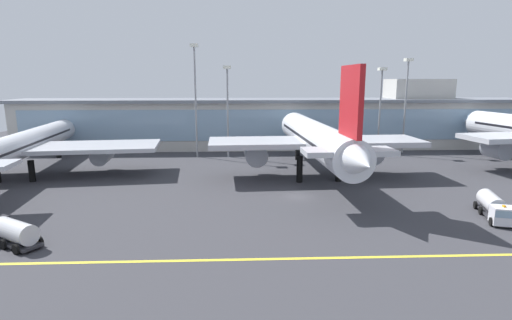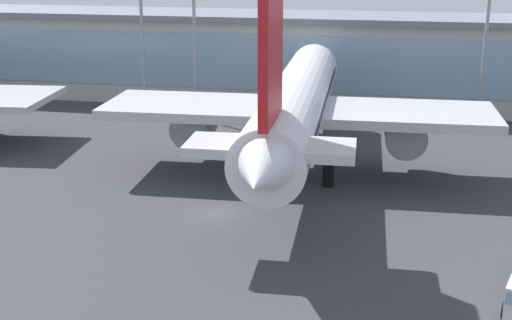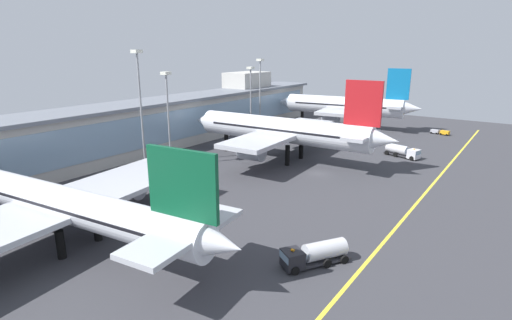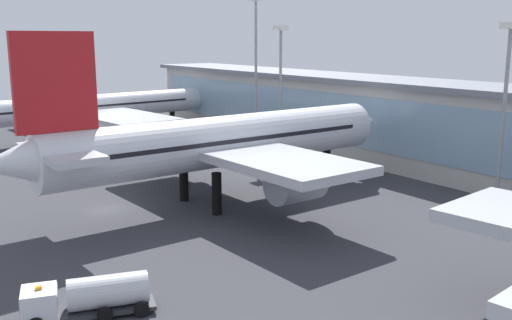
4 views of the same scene
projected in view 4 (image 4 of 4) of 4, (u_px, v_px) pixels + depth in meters
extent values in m
plane|color=#38383D|center=(108.00, 209.00, 67.36)|extent=(187.09, 187.09, 0.00)
cube|color=beige|center=(391.00, 123.00, 92.14)|extent=(133.64, 12.00, 12.33)
cube|color=#84A3BC|center=(364.00, 123.00, 88.65)|extent=(128.29, 0.20, 7.89)
cube|color=slate|center=(393.00, 82.00, 90.80)|extent=(136.64, 14.00, 0.80)
cylinder|color=black|center=(64.00, 128.00, 115.24)|extent=(1.10, 1.10, 3.87)
cylinder|color=black|center=(77.00, 132.00, 110.93)|extent=(1.10, 1.10, 3.87)
cylinder|color=black|center=(172.00, 119.00, 127.97)|extent=(1.10, 1.10, 3.87)
cylinder|color=silver|center=(89.00, 107.00, 114.83)|extent=(10.16, 50.89, 4.84)
cone|color=silver|center=(200.00, 98.00, 131.94)|extent=(5.03, 4.82, 4.60)
cube|color=#84A3BC|center=(187.00, 95.00, 129.55)|extent=(3.97, 3.75, 1.45)
cube|color=black|center=(89.00, 105.00, 114.76)|extent=(9.35, 42.83, 0.39)
cube|color=#B7BAC1|center=(89.00, 110.00, 114.95)|extent=(50.90, 17.36, 0.77)
cylinder|color=#999EA8|center=(69.00, 113.00, 126.87)|extent=(4.07, 6.91, 3.39)
cylinder|color=#999EA8|center=(133.00, 127.00, 106.15)|extent=(4.07, 6.91, 3.39)
cylinder|color=black|center=(184.00, 181.00, 70.56)|extent=(1.10, 1.10, 4.77)
cylinder|color=black|center=(217.00, 194.00, 64.98)|extent=(1.10, 1.10, 4.77)
cylinder|color=black|center=(326.00, 165.00, 79.81)|extent=(1.10, 1.10, 4.77)
cylinder|color=silver|center=(224.00, 141.00, 68.83)|extent=(7.99, 44.36, 5.97)
cone|color=silver|center=(363.00, 124.00, 82.99)|extent=(5.91, 5.63, 5.67)
cone|color=silver|center=(10.00, 163.00, 54.40)|extent=(5.37, 6.79, 5.07)
cube|color=#84A3BC|center=(346.00, 118.00, 80.66)|extent=(4.66, 4.38, 1.79)
cube|color=black|center=(224.00, 137.00, 68.74)|extent=(7.73, 37.31, 0.48)
cube|color=#B7BAC1|center=(224.00, 147.00, 68.98)|extent=(39.87, 12.39, 0.95)
cylinder|color=#999EA8|center=(188.00, 151.00, 79.00)|extent=(4.44, 5.92, 4.18)
cylinder|color=#999EA8|center=(296.00, 183.00, 61.81)|extent=(4.44, 5.92, 4.18)
cube|color=red|center=(55.00, 82.00, 55.72)|extent=(1.08, 7.97, 9.55)
cube|color=#B7BAC1|center=(60.00, 153.00, 57.12)|extent=(12.82, 5.43, 0.76)
cylinder|color=black|center=(37.00, 308.00, 41.46)|extent=(0.60, 1.14, 1.10)
cylinder|color=black|center=(105.00, 315.00, 40.43)|extent=(0.60, 1.14, 1.10)
cylinder|color=black|center=(102.00, 300.00, 42.85)|extent=(0.60, 1.14, 1.10)
cylinder|color=black|center=(142.00, 310.00, 41.20)|extent=(0.60, 1.14, 1.10)
cylinder|color=black|center=(137.00, 295.00, 43.62)|extent=(0.60, 1.14, 1.10)
cube|color=#2D2D33|center=(101.00, 309.00, 41.60)|extent=(4.38, 7.91, 0.30)
cube|color=silver|center=(40.00, 304.00, 40.17)|extent=(3.15, 2.98, 2.20)
cube|color=#84A3BC|center=(39.00, 298.00, 40.07)|extent=(3.08, 3.04, 0.88)
cylinder|color=silver|center=(108.00, 291.00, 41.50)|extent=(3.78, 6.00, 2.30)
cube|color=orange|center=(38.00, 288.00, 39.92)|extent=(0.30, 0.40, 0.20)
cylinder|color=gray|center=(503.00, 122.00, 65.19)|extent=(0.44, 0.44, 20.32)
cube|color=silver|center=(511.00, 26.00, 63.05)|extent=(1.80, 1.80, 0.70)
cylinder|color=gray|center=(256.00, 78.00, 99.18)|extent=(0.44, 0.44, 25.44)
cylinder|color=gray|center=(280.00, 96.00, 93.46)|extent=(0.44, 0.44, 20.59)
cube|color=silver|center=(281.00, 28.00, 91.29)|extent=(1.80, 1.80, 0.70)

